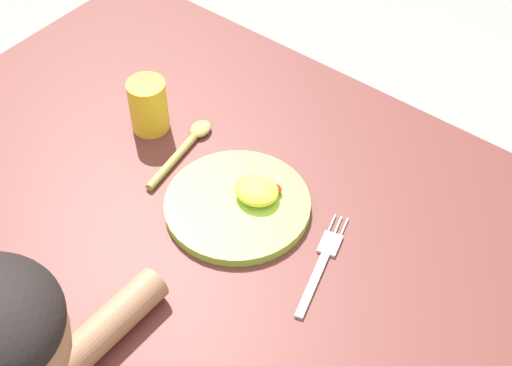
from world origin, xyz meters
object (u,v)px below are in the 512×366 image
object	(u,v)px
plate	(240,203)
drinking_cup	(148,106)
fork	(322,263)
spoon	(186,145)

from	to	relation	value
plate	drinking_cup	world-z (taller)	drinking_cup
fork	drinking_cup	world-z (taller)	drinking_cup
plate	spoon	size ratio (longest dim) A/B	1.27
fork	spoon	bearing A→B (deg)	63.17
plate	fork	size ratio (longest dim) A/B	1.17
plate	fork	distance (m)	0.17
plate	spoon	bearing A→B (deg)	163.24
plate	drinking_cup	distance (m)	0.26
spoon	fork	bearing A→B (deg)	-109.87
plate	spoon	world-z (taller)	plate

